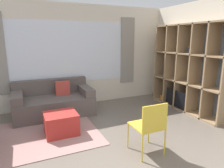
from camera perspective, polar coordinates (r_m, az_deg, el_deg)
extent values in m
cube|color=beige|center=(5.48, -11.96, 7.80)|extent=(6.82, 0.07, 2.70)
cube|color=silver|center=(5.43, -11.91, 8.82)|extent=(3.09, 0.01, 1.60)
cube|color=gray|center=(6.03, 4.42, 9.42)|extent=(0.44, 0.03, 1.90)
cube|color=beige|center=(5.46, 23.51, 7.00)|extent=(0.07, 4.49, 2.70)
cube|color=gray|center=(4.15, -22.95, -13.92)|extent=(2.60, 1.73, 0.01)
cube|color=#515660|center=(5.50, 22.46, 4.29)|extent=(0.02, 2.18, 2.16)
cube|color=#997A56|center=(4.92, 26.33, 3.04)|extent=(0.43, 0.04, 2.16)
cube|color=#997A56|center=(5.20, 22.65, 3.85)|extent=(0.43, 0.04, 2.16)
cube|color=#997A56|center=(5.51, 19.35, 4.55)|extent=(0.43, 0.04, 2.16)
cube|color=#997A56|center=(5.83, 16.40, 5.17)|extent=(0.43, 0.04, 2.16)
cube|color=#997A56|center=(6.16, 13.75, 5.71)|extent=(0.43, 0.04, 2.16)
cube|color=#997A56|center=(5.60, 20.09, -6.60)|extent=(0.43, 2.18, 0.04)
cube|color=#997A56|center=(5.41, 20.65, 0.44)|extent=(0.43, 2.18, 0.04)
cube|color=#997A56|center=(5.32, 21.26, 8.05)|extent=(0.43, 2.18, 0.04)
cube|color=#997A56|center=(5.31, 21.89, 15.60)|extent=(0.43, 2.18, 0.04)
cube|color=black|center=(5.53, 17.69, -4.03)|extent=(0.04, 0.70, 0.44)
cube|color=black|center=(5.61, 17.70, -6.03)|extent=(0.10, 0.24, 0.03)
cube|color=#232328|center=(5.29, 21.21, 8.86)|extent=(0.09, 0.09, 0.12)
cylinder|color=gold|center=(5.57, 19.76, -5.58)|extent=(0.06, 0.06, 0.16)
cube|color=orange|center=(6.18, 14.28, -3.65)|extent=(0.09, 0.09, 0.11)
cube|color=#564C47|center=(5.04, -16.19, -6.02)|extent=(1.81, 0.98, 0.44)
cube|color=#564C47|center=(5.31, -17.11, -0.59)|extent=(1.81, 0.18, 0.37)
cube|color=#564C47|center=(4.91, -25.52, -3.46)|extent=(0.24, 0.92, 0.18)
cube|color=#564C47|center=(5.11, -7.67, -1.70)|extent=(0.24, 0.92, 0.18)
cube|color=#AD3D33|center=(5.08, -13.93, -1.14)|extent=(0.34, 0.12, 0.34)
cube|color=#A82823|center=(4.04, -14.34, -10.89)|extent=(0.61, 0.55, 0.42)
cylinder|color=gold|center=(3.65, 10.44, -13.07)|extent=(0.02, 0.02, 0.44)
cylinder|color=gold|center=(3.45, 4.57, -14.50)|extent=(0.02, 0.02, 0.44)
cylinder|color=gold|center=(3.35, 14.85, -15.85)|extent=(0.02, 0.02, 0.44)
cylinder|color=gold|center=(3.13, 8.63, -17.73)|extent=(0.02, 0.02, 0.44)
cube|color=gold|center=(3.29, 9.77, -11.65)|extent=(0.44, 0.46, 0.02)
cube|color=gold|center=(3.05, 12.16, -9.43)|extent=(0.44, 0.02, 0.40)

